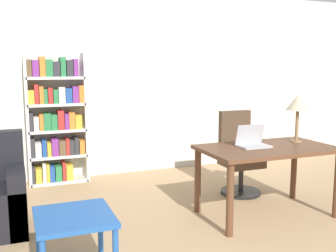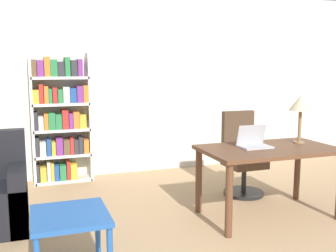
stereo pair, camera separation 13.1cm
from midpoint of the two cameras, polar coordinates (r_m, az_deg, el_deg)
name	(u,v)px [view 2 (the right image)]	position (r m, az deg, el deg)	size (l,w,h in m)	color
wall_back	(136,82)	(5.87, -4.00, 6.34)	(8.00, 0.06, 2.70)	silver
desk	(269,157)	(4.26, 15.24, -4.43)	(1.40, 0.81, 0.74)	brown
laptop	(254,142)	(4.21, 13.20, -2.32)	(0.33, 0.22, 0.23)	#B2B2B7
table_lamp	(301,105)	(4.54, 19.50, 2.95)	(0.26, 0.26, 0.53)	olive
office_chair	(242,158)	(5.00, 11.37, -4.51)	(0.49, 0.49, 1.03)	black
side_table_blue	(70,223)	(3.07, -12.81, -13.60)	(0.56, 0.59, 0.50)	#2356A3
bookshelf	(60,120)	(5.52, -14.72, 0.82)	(0.79, 0.28, 1.76)	white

